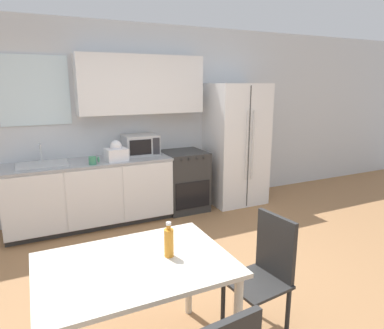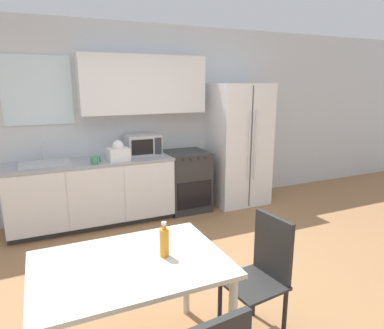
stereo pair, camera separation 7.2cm
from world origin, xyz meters
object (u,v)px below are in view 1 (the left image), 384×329
at_px(drink_bottle, 169,242).
at_px(microwave, 141,145).
at_px(refrigerator, 236,144).
at_px(dining_chair_side, 266,267).
at_px(coffee_mug, 93,160).
at_px(oven_range, 184,181).
at_px(dining_table, 136,278).

bearing_deg(drink_bottle, microwave, 76.38).
height_order(refrigerator, dining_chair_side, refrigerator).
distance_m(microwave, coffee_mug, 0.79).
bearing_deg(dining_chair_side, refrigerator, -34.87).
relative_size(dining_chair_side, drink_bottle, 3.92).
xyz_separation_m(oven_range, coffee_mug, (-1.35, -0.23, 0.49)).
relative_size(dining_table, drink_bottle, 5.08).
bearing_deg(dining_table, coffee_mug, 85.93).
distance_m(oven_range, dining_table, 3.04).
height_order(dining_table, drink_bottle, drink_bottle).
distance_m(coffee_mug, dining_table, 2.41).
bearing_deg(coffee_mug, microwave, 24.04).
bearing_deg(drink_bottle, coffee_mug, 91.37).
xyz_separation_m(microwave, dining_chair_side, (0.09, -2.78, -0.49)).
bearing_deg(drink_bottle, oven_range, 63.85).
height_order(dining_table, dining_chair_side, dining_chair_side).
xyz_separation_m(dining_table, drink_bottle, (0.23, -0.01, 0.21)).
height_order(microwave, drink_bottle, microwave).
distance_m(dining_chair_side, drink_bottle, 0.83).
height_order(microwave, coffee_mug, microwave).
distance_m(coffee_mug, drink_bottle, 2.40).
height_order(oven_range, refrigerator, refrigerator).
relative_size(coffee_mug, dining_chair_side, 0.14).
bearing_deg(dining_table, microwave, 71.89).
bearing_deg(microwave, refrigerator, -4.78).
distance_m(dining_table, drink_bottle, 0.31).
bearing_deg(microwave, drink_bottle, -103.62).
distance_m(oven_range, microwave, 0.86).
height_order(coffee_mug, dining_chair_side, coffee_mug).
bearing_deg(microwave, oven_range, -8.18).
bearing_deg(oven_range, dining_table, -120.11).
relative_size(refrigerator, dining_chair_side, 2.02).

